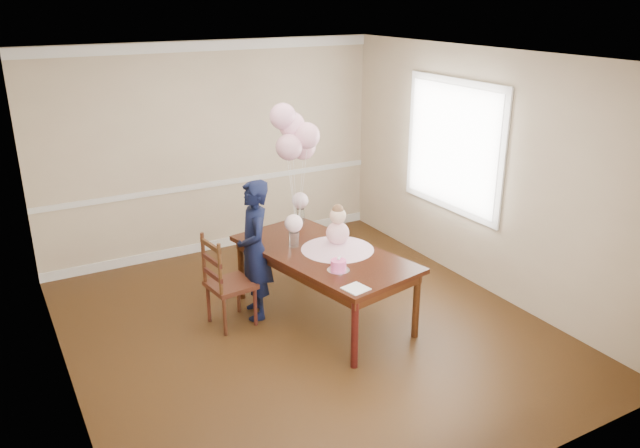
# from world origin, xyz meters

# --- Properties ---
(floor) EXTENTS (4.50, 5.00, 0.00)m
(floor) POSITION_xyz_m (0.00, 0.00, 0.00)
(floor) COLOR black
(floor) RESTS_ON ground
(ceiling) EXTENTS (4.50, 5.00, 0.02)m
(ceiling) POSITION_xyz_m (0.00, 0.00, 2.70)
(ceiling) COLOR white
(ceiling) RESTS_ON wall_back
(wall_back) EXTENTS (4.50, 0.02, 2.70)m
(wall_back) POSITION_xyz_m (0.00, 2.50, 1.35)
(wall_back) COLOR tan
(wall_back) RESTS_ON floor
(wall_front) EXTENTS (4.50, 0.02, 2.70)m
(wall_front) POSITION_xyz_m (0.00, -2.50, 1.35)
(wall_front) COLOR tan
(wall_front) RESTS_ON floor
(wall_left) EXTENTS (0.02, 5.00, 2.70)m
(wall_left) POSITION_xyz_m (-2.25, 0.00, 1.35)
(wall_left) COLOR tan
(wall_left) RESTS_ON floor
(wall_right) EXTENTS (0.02, 5.00, 2.70)m
(wall_right) POSITION_xyz_m (2.25, 0.00, 1.35)
(wall_right) COLOR tan
(wall_right) RESTS_ON floor
(chair_rail_trim) EXTENTS (4.50, 0.02, 0.07)m
(chair_rail_trim) POSITION_xyz_m (0.00, 2.49, 0.90)
(chair_rail_trim) COLOR silver
(chair_rail_trim) RESTS_ON wall_back
(crown_molding) EXTENTS (4.50, 0.02, 0.12)m
(crown_molding) POSITION_xyz_m (0.00, 2.49, 2.63)
(crown_molding) COLOR silver
(crown_molding) RESTS_ON wall_back
(baseboard_trim) EXTENTS (4.50, 0.02, 0.12)m
(baseboard_trim) POSITION_xyz_m (0.00, 2.49, 0.06)
(baseboard_trim) COLOR white
(baseboard_trim) RESTS_ON floor
(window_frame) EXTENTS (0.02, 1.66, 1.56)m
(window_frame) POSITION_xyz_m (2.23, 0.50, 1.55)
(window_frame) COLOR white
(window_frame) RESTS_ON wall_right
(window_blinds) EXTENTS (0.01, 1.50, 1.40)m
(window_blinds) POSITION_xyz_m (2.21, 0.50, 1.55)
(window_blinds) COLOR white
(window_blinds) RESTS_ON wall_right
(dining_table_top) EXTENTS (1.36, 2.14, 0.05)m
(dining_table_top) POSITION_xyz_m (0.29, 0.15, 0.72)
(dining_table_top) COLOR black
(dining_table_top) RESTS_ON table_leg_fl
(table_apron) EXTENTS (1.24, 2.02, 0.10)m
(table_apron) POSITION_xyz_m (0.29, 0.15, 0.65)
(table_apron) COLOR black
(table_apron) RESTS_ON table_leg_fl
(table_leg_fl) EXTENTS (0.08, 0.08, 0.69)m
(table_leg_fl) POSITION_xyz_m (0.05, -0.82, 0.35)
(table_leg_fl) COLOR black
(table_leg_fl) RESTS_ON floor
(table_leg_fr) EXTENTS (0.08, 0.08, 0.69)m
(table_leg_fr) POSITION_xyz_m (0.87, -0.66, 0.35)
(table_leg_fr) COLOR black
(table_leg_fr) RESTS_ON floor
(table_leg_bl) EXTENTS (0.08, 0.08, 0.69)m
(table_leg_bl) POSITION_xyz_m (-0.30, 0.97, 0.35)
(table_leg_bl) COLOR black
(table_leg_bl) RESTS_ON floor
(table_leg_br) EXTENTS (0.08, 0.08, 0.69)m
(table_leg_br) POSITION_xyz_m (0.52, 1.13, 0.35)
(table_leg_br) COLOR black
(table_leg_br) RESTS_ON floor
(baby_skirt) EXTENTS (0.89, 0.89, 0.10)m
(baby_skirt) POSITION_xyz_m (0.44, 0.13, 0.79)
(baby_skirt) COLOR #E5A9C5
(baby_skirt) RESTS_ON dining_table_top
(baby_torso) EXTENTS (0.24, 0.24, 0.24)m
(baby_torso) POSITION_xyz_m (0.44, 0.13, 0.92)
(baby_torso) COLOR #F99DD4
(baby_torso) RESTS_ON baby_skirt
(baby_head) EXTENTS (0.17, 0.17, 0.17)m
(baby_head) POSITION_xyz_m (0.44, 0.13, 1.11)
(baby_head) COLOR beige
(baby_head) RESTS_ON baby_torso
(baby_hair) EXTENTS (0.12, 0.12, 0.12)m
(baby_hair) POSITION_xyz_m (0.44, 0.13, 1.17)
(baby_hair) COLOR brown
(baby_hair) RESTS_ON baby_head
(cake_platter) EXTENTS (0.26, 0.26, 0.01)m
(cake_platter) POSITION_xyz_m (0.18, -0.32, 0.75)
(cake_platter) COLOR silver
(cake_platter) RESTS_ON dining_table_top
(birthday_cake) EXTENTS (0.17, 0.17, 0.10)m
(birthday_cake) POSITION_xyz_m (0.18, -0.32, 0.80)
(birthday_cake) COLOR #F04B9A
(birthday_cake) RESTS_ON cake_platter
(cake_flower_a) EXTENTS (0.03, 0.03, 0.03)m
(cake_flower_a) POSITION_xyz_m (0.18, -0.32, 0.87)
(cake_flower_a) COLOR white
(cake_flower_a) RESTS_ON birthday_cake
(cake_flower_b) EXTENTS (0.03, 0.03, 0.03)m
(cake_flower_b) POSITION_xyz_m (0.20, -0.30, 0.87)
(cake_flower_b) COLOR white
(cake_flower_b) RESTS_ON birthday_cake
(rose_vase_near) EXTENTS (0.12, 0.12, 0.16)m
(rose_vase_near) POSITION_xyz_m (0.08, 0.42, 0.82)
(rose_vase_near) COLOR silver
(rose_vase_near) RESTS_ON dining_table_top
(roses_near) EXTENTS (0.19, 0.19, 0.19)m
(roses_near) POSITION_xyz_m (0.08, 0.42, 1.00)
(roses_near) COLOR #F8D0D6
(roses_near) RESTS_ON rose_vase_near
(rose_vase_far) EXTENTS (0.12, 0.12, 0.16)m
(rose_vase_far) POSITION_xyz_m (0.49, 1.05, 0.82)
(rose_vase_far) COLOR white
(rose_vase_far) RESTS_ON dining_table_top
(roses_far) EXTENTS (0.19, 0.19, 0.19)m
(roses_far) POSITION_xyz_m (0.49, 1.05, 1.00)
(roses_far) COLOR silver
(roses_far) RESTS_ON rose_vase_far
(napkin) EXTENTS (0.23, 0.23, 0.01)m
(napkin) POSITION_xyz_m (0.11, -0.74, 0.75)
(napkin) COLOR white
(napkin) RESTS_ON dining_table_top
(balloon_weight) EXTENTS (0.05, 0.05, 0.02)m
(balloon_weight) POSITION_xyz_m (0.28, 0.71, 0.75)
(balloon_weight) COLOR silver
(balloon_weight) RESTS_ON dining_table_top
(balloon_a) EXTENTS (0.28, 0.28, 0.28)m
(balloon_a) POSITION_xyz_m (0.18, 0.69, 1.74)
(balloon_a) COLOR #D798AF
(balloon_a) RESTS_ON balloon_ribbon_a
(balloon_b) EXTENTS (0.28, 0.28, 0.28)m
(balloon_b) POSITION_xyz_m (0.38, 0.68, 1.84)
(balloon_b) COLOR #EDA7C2
(balloon_b) RESTS_ON balloon_ribbon_b
(balloon_c) EXTENTS (0.28, 0.28, 0.28)m
(balloon_c) POSITION_xyz_m (0.28, 0.81, 1.94)
(balloon_c) COLOR #FFB4D6
(balloon_c) RESTS_ON balloon_ribbon_c
(balloon_d) EXTENTS (0.28, 0.28, 0.28)m
(balloon_d) POSITION_xyz_m (0.18, 0.81, 2.03)
(balloon_d) COLOR #F0AACE
(balloon_d) RESTS_ON balloon_ribbon_d
(balloon_e) EXTENTS (0.28, 0.28, 0.28)m
(balloon_e) POSITION_xyz_m (0.41, 0.81, 1.69)
(balloon_e) COLOR #EFA9BE
(balloon_e) RESTS_ON balloon_ribbon_e
(balloon_ribbon_a) EXTENTS (0.09, 0.02, 0.83)m
(balloon_ribbon_a) POSITION_xyz_m (0.23, 0.70, 1.17)
(balloon_ribbon_a) COLOR white
(balloon_ribbon_a) RESTS_ON balloon_weight
(balloon_ribbon_b) EXTENTS (0.11, 0.03, 0.93)m
(balloon_ribbon_b) POSITION_xyz_m (0.33, 0.69, 1.22)
(balloon_ribbon_b) COLOR white
(balloon_ribbon_b) RESTS_ON balloon_weight
(balloon_ribbon_c) EXTENTS (0.00, 0.10, 1.03)m
(balloon_ribbon_c) POSITION_xyz_m (0.28, 0.76, 1.27)
(balloon_ribbon_c) COLOR white
(balloon_ribbon_c) RESTS_ON balloon_weight
(balloon_ribbon_d) EXTENTS (0.10, 0.09, 1.12)m
(balloon_ribbon_d) POSITION_xyz_m (0.23, 0.76, 1.32)
(balloon_ribbon_d) COLOR white
(balloon_ribbon_d) RESTS_ON balloon_weight
(balloon_ribbon_e) EXTENTS (0.12, 0.10, 0.77)m
(balloon_ribbon_e) POSITION_xyz_m (0.34, 0.76, 1.15)
(balloon_ribbon_e) COLOR white
(balloon_ribbon_e) RESTS_ON balloon_weight
(dining_chair_seat) EXTENTS (0.48, 0.48, 0.05)m
(dining_chair_seat) POSITION_xyz_m (-0.61, 0.48, 0.44)
(dining_chair_seat) COLOR #38180F
(dining_chair_seat) RESTS_ON chair_leg_fl
(chair_leg_fl) EXTENTS (0.04, 0.04, 0.42)m
(chair_leg_fl) POSITION_xyz_m (-0.77, 0.29, 0.21)
(chair_leg_fl) COLOR #36190E
(chair_leg_fl) RESTS_ON floor
(chair_leg_fr) EXTENTS (0.04, 0.04, 0.42)m
(chair_leg_fr) POSITION_xyz_m (-0.42, 0.33, 0.21)
(chair_leg_fr) COLOR #39150F
(chair_leg_fr) RESTS_ON floor
(chair_leg_bl) EXTENTS (0.04, 0.04, 0.42)m
(chair_leg_bl) POSITION_xyz_m (-0.81, 0.64, 0.21)
(chair_leg_bl) COLOR #3A170F
(chair_leg_bl) RESTS_ON floor
(chair_leg_br) EXTENTS (0.04, 0.04, 0.42)m
(chair_leg_br) POSITION_xyz_m (-0.46, 0.68, 0.21)
(chair_leg_br) COLOR #3E1D10
(chair_leg_br) RESTS_ON floor
(chair_back_post_l) EXTENTS (0.04, 0.04, 0.55)m
(chair_back_post_l) POSITION_xyz_m (-0.79, 0.29, 0.72)
(chair_back_post_l) COLOR #3E2310
(chair_back_post_l) RESTS_ON dining_chair_seat
(chair_back_post_r) EXTENTS (0.04, 0.04, 0.55)m
(chair_back_post_r) POSITION_xyz_m (-0.83, 0.63, 0.72)
(chair_back_post_r) COLOR #3E1E10
(chair_back_post_r) RESTS_ON dining_chair_seat
(chair_slat_low) EXTENTS (0.08, 0.39, 0.05)m
(chair_slat_low) POSITION_xyz_m (-0.81, 0.46, 0.61)
(chair_slat_low) COLOR black
(chair_slat_low) RESTS_ON dining_chair_seat
(chair_slat_mid) EXTENTS (0.08, 0.39, 0.05)m
(chair_slat_mid) POSITION_xyz_m (-0.81, 0.46, 0.76)
(chair_slat_mid) COLOR black
(chair_slat_mid) RESTS_ON dining_chair_seat
(chair_slat_top) EXTENTS (0.08, 0.39, 0.05)m
(chair_slat_top) POSITION_xyz_m (-0.81, 0.46, 0.92)
(chair_slat_top) COLOR #371E0F
(chair_slat_top) RESTS_ON dining_chair_seat
(woman) EXTENTS (0.48, 0.61, 1.48)m
(woman) POSITION_xyz_m (-0.31, 0.54, 0.74)
(woman) COLOR black
(woman) RESTS_ON floor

